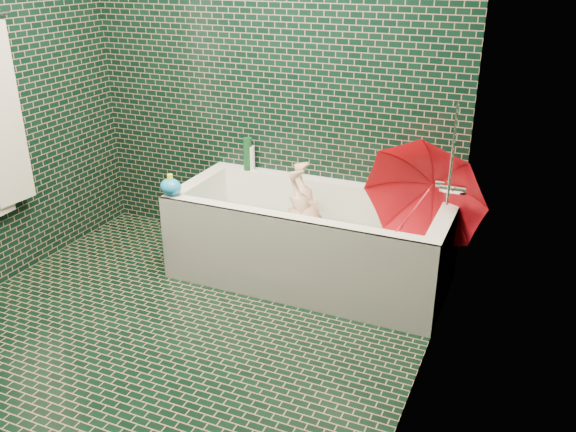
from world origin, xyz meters
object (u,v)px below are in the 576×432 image
at_px(rubber_duck, 426,188).
at_px(bath_toy, 171,186).
at_px(bathtub, 309,248).
at_px(child, 313,235).
at_px(umbrella, 416,207).

bearing_deg(rubber_duck, bath_toy, -145.28).
xyz_separation_m(bathtub, bath_toy, (-0.80, -0.30, 0.40)).
bearing_deg(child, umbrella, 82.54).
bearing_deg(rubber_duck, bathtub, -140.31).
bearing_deg(bathtub, bath_toy, -159.54).
xyz_separation_m(bathtub, child, (0.02, 0.00, 0.10)).
xyz_separation_m(bathtub, rubber_duck, (0.62, 0.36, 0.38)).
bearing_deg(child, rubber_duck, 112.78).
bearing_deg(bath_toy, child, -1.78).
bearing_deg(bathtub, rubber_duck, 29.63).
bearing_deg(umbrella, rubber_duck, 105.95).
bearing_deg(bath_toy, umbrella, -10.04).
bearing_deg(rubber_duck, child, -139.56).
height_order(umbrella, rubber_duck, umbrella).
bearing_deg(child, bath_toy, -77.52).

